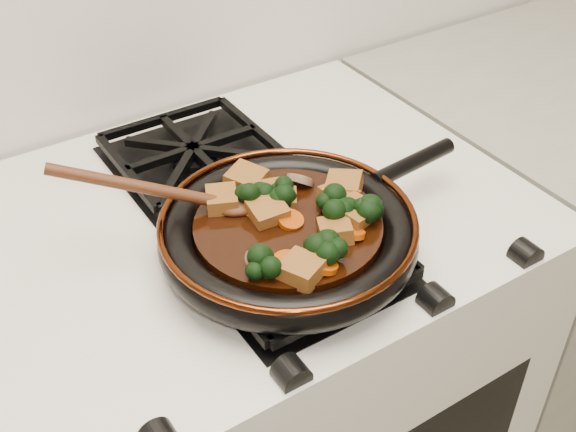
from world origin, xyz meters
TOP-DOWN VIEW (x-y plane):
  - stove at (0.00, 1.69)m, footprint 0.76×0.60m
  - burner_grate_front at (0.00, 1.55)m, footprint 0.23×0.23m
  - burner_grate_back at (0.00, 1.83)m, footprint 0.23×0.23m
  - skillet at (0.00, 1.57)m, footprint 0.44×0.32m
  - braising_sauce at (-0.00, 1.57)m, footprint 0.23×0.23m
  - tofu_cube_0 at (0.03, 1.52)m, footprint 0.05×0.05m
  - tofu_cube_1 at (0.07, 1.53)m, footprint 0.06×0.06m
  - tofu_cube_2 at (0.01, 1.60)m, footprint 0.05×0.05m
  - tofu_cube_3 at (0.01, 1.62)m, footprint 0.05×0.05m
  - tofu_cube_4 at (0.09, 1.58)m, footprint 0.06×0.06m
  - tofu_cube_5 at (-0.02, 1.59)m, footprint 0.05×0.05m
  - tofu_cube_6 at (-0.05, 1.64)m, footprint 0.05×0.06m
  - tofu_cube_7 at (-0.01, 1.66)m, footprint 0.06×0.06m
  - tofu_cube_8 at (-0.04, 1.48)m, footprint 0.06×0.06m
  - tofu_cube_9 at (0.07, 1.57)m, footprint 0.04×0.04m
  - broccoli_floret_0 at (0.05, 1.55)m, footprint 0.09×0.08m
  - broccoli_floret_1 at (0.02, 1.61)m, footprint 0.07×0.06m
  - broccoli_floret_2 at (-0.02, 1.62)m, footprint 0.08×0.08m
  - broccoli_floret_3 at (0.08, 1.53)m, footprint 0.07×0.07m
  - broccoli_floret_4 at (-0.07, 1.50)m, footprint 0.08×0.08m
  - broccoli_floret_5 at (0.00, 1.49)m, footprint 0.06×0.06m
  - carrot_coin_0 at (-0.01, 1.48)m, footprint 0.03×0.03m
  - carrot_coin_1 at (0.00, 1.57)m, footprint 0.03×0.03m
  - carrot_coin_2 at (0.05, 1.50)m, footprint 0.03×0.03m
  - carrot_coin_3 at (-0.02, 1.61)m, footprint 0.03×0.03m
  - carrot_coin_4 at (-0.04, 1.51)m, footprint 0.03×0.03m
  - carrot_coin_5 at (0.01, 1.65)m, footprint 0.03×0.03m
  - mushroom_slice_0 at (0.08, 1.56)m, footprint 0.05×0.05m
  - mushroom_slice_1 at (-0.07, 1.52)m, footprint 0.04×0.04m
  - mushroom_slice_2 at (-0.04, 1.49)m, footprint 0.04×0.04m
  - mushroom_slice_3 at (0.05, 1.63)m, footprint 0.05×0.05m
  - mushroom_slice_4 at (0.05, 1.63)m, footprint 0.05×0.05m
  - wooden_spoon at (-0.09, 1.65)m, footprint 0.14×0.09m

SIDE VIEW (x-z plane):
  - stove at x=0.00m, z-range 0.00..0.90m
  - burner_grate_front at x=0.00m, z-range 0.90..0.93m
  - burner_grate_back at x=0.00m, z-range 0.90..0.93m
  - skillet at x=0.00m, z-range 0.92..0.97m
  - braising_sauce at x=0.00m, z-range 0.94..0.96m
  - carrot_coin_0 at x=-0.01m, z-range 0.96..0.97m
  - carrot_coin_1 at x=0.00m, z-range 0.96..0.97m
  - carrot_coin_2 at x=0.05m, z-range 0.95..0.97m
  - carrot_coin_3 at x=-0.02m, z-range 0.96..0.97m
  - carrot_coin_4 at x=-0.04m, z-range 0.96..0.97m
  - carrot_coin_5 at x=0.01m, z-range 0.95..0.97m
  - mushroom_slice_0 at x=0.08m, z-range 0.95..0.98m
  - mushroom_slice_1 at x=-0.07m, z-range 0.95..0.98m
  - mushroom_slice_2 at x=-0.04m, z-range 0.95..0.98m
  - mushroom_slice_3 at x=0.05m, z-range 0.95..0.98m
  - mushroom_slice_4 at x=0.05m, z-range 0.95..0.98m
  - tofu_cube_2 at x=0.01m, z-range 0.95..0.98m
  - tofu_cube_0 at x=0.03m, z-range 0.95..0.98m
  - tofu_cube_9 at x=0.07m, z-range 0.95..0.98m
  - tofu_cube_3 at x=0.01m, z-range 0.95..0.98m
  - tofu_cube_8 at x=-0.04m, z-range 0.96..0.98m
  - broccoli_floret_0 at x=0.05m, z-range 0.94..1.00m
  - tofu_cube_5 at x=-0.02m, z-range 0.95..0.98m
  - broccoli_floret_5 at x=0.00m, z-range 0.94..0.99m
  - tofu_cube_1 at x=0.07m, z-range 0.95..0.98m
  - tofu_cube_4 at x=0.09m, z-range 0.95..0.98m
  - tofu_cube_6 at x=-0.05m, z-range 0.96..0.98m
  - tofu_cube_7 at x=-0.01m, z-range 0.95..0.98m
  - broccoli_floret_3 at x=0.08m, z-range 0.94..1.00m
  - broccoli_floret_4 at x=-0.07m, z-range 0.94..1.00m
  - broccoli_floret_1 at x=0.02m, z-range 0.94..1.00m
  - broccoli_floret_2 at x=-0.02m, z-range 0.94..1.00m
  - wooden_spoon at x=-0.09m, z-range 0.87..1.10m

